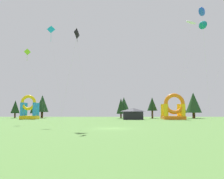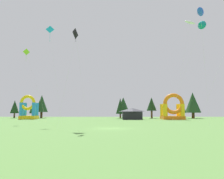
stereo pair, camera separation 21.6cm
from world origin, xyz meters
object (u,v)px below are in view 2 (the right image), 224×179
at_px(inflatable_orange_dome, 174,110).
at_px(inflatable_yellow_castle, 30,110).
at_px(kite_teal_delta, 201,24).
at_px(festival_tent, 133,114).
at_px(kite_black_diamond, 77,34).
at_px(kite_white_parafoil, 191,22).
at_px(kite_cyan_diamond, 51,31).
at_px(kite_lime_diamond, 27,53).
at_px(kite_blue_parafoil, 201,12).

bearing_deg(inflatable_orange_dome, inflatable_yellow_castle, 176.96).
bearing_deg(kite_teal_delta, festival_tent, 140.94).
distance_m(kite_black_diamond, kite_teal_delta, 34.81).
bearing_deg(inflatable_yellow_castle, kite_teal_delta, -18.33).
bearing_deg(festival_tent, kite_white_parafoil, -64.03).
bearing_deg(kite_cyan_diamond, festival_tent, 49.90).
bearing_deg(festival_tent, kite_teal_delta, -39.06).
xyz_separation_m(kite_cyan_diamond, kite_teal_delta, (34.05, 9.03, 5.04)).
relative_size(kite_lime_diamond, kite_teal_delta, 0.65).
bearing_deg(kite_teal_delta, kite_blue_parafoil, -112.11).
xyz_separation_m(inflatable_orange_dome, inflatable_yellow_castle, (-43.38, 2.31, 0.01)).
relative_size(kite_blue_parafoil, kite_lime_diamond, 1.18).
height_order(kite_black_diamond, kite_lime_diamond, kite_lime_diamond).
relative_size(kite_lime_diamond, festival_tent, 2.87).
height_order(kite_blue_parafoil, festival_tent, kite_blue_parafoil).
bearing_deg(kite_blue_parafoil, kite_cyan_diamond, 160.26).
distance_m(kite_white_parafoil, kite_teal_delta, 10.33).
relative_size(kite_white_parafoil, kite_teal_delta, 0.86).
height_order(kite_cyan_diamond, kite_teal_delta, kite_teal_delta).
bearing_deg(kite_teal_delta, inflatable_orange_dome, 105.42).
distance_m(inflatable_yellow_castle, festival_tent, 31.48).
distance_m(kite_black_diamond, inflatable_orange_dome, 42.03).
bearing_deg(kite_blue_parafoil, kite_white_parafoil, 78.82).
bearing_deg(inflatable_yellow_castle, kite_lime_diamond, -71.84).
bearing_deg(kite_blue_parafoil, festival_tent, 104.66).
distance_m(kite_teal_delta, inflatable_yellow_castle, 53.77).
distance_m(kite_lime_diamond, kite_teal_delta, 41.56).
xyz_separation_m(inflatable_yellow_castle, festival_tent, (31.33, -2.84, -1.13)).
bearing_deg(kite_teal_delta, kite_white_parafoil, -123.71).
bearing_deg(kite_white_parafoil, kite_blue_parafoil, -101.18).
bearing_deg(kite_black_diamond, kite_cyan_diamond, 123.26).
bearing_deg(kite_lime_diamond, inflatable_yellow_castle, 108.16).
relative_size(kite_white_parafoil, kite_lime_diamond, 1.33).
bearing_deg(kite_black_diamond, festival_tent, 70.92).
height_order(inflatable_yellow_castle, festival_tent, inflatable_yellow_castle).
height_order(kite_cyan_diamond, festival_tent, kite_cyan_diamond).
distance_m(kite_black_diamond, kite_blue_parafoil, 19.92).
distance_m(kite_black_diamond, festival_tent, 36.63).
xyz_separation_m(kite_cyan_diamond, kite_lime_diamond, (-6.41, 4.55, -3.31)).
bearing_deg(kite_lime_diamond, kite_blue_parafoil, -23.14).
bearing_deg(festival_tent, inflatable_yellow_castle, 174.82).
bearing_deg(festival_tent, kite_black_diamond, -109.08).
height_order(kite_white_parafoil, festival_tent, kite_white_parafoil).
xyz_separation_m(inflatable_orange_dome, festival_tent, (-12.05, -0.53, -1.13)).
bearing_deg(inflatable_orange_dome, kite_blue_parafoil, -96.93).
bearing_deg(kite_cyan_diamond, kite_white_parafoil, 1.59).
bearing_deg(inflatable_yellow_castle, kite_cyan_diamond, -62.18).
bearing_deg(inflatable_orange_dome, festival_tent, -177.47).
bearing_deg(festival_tent, kite_cyan_diamond, -130.10).
distance_m(kite_lime_diamond, inflatable_yellow_castle, 24.54).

